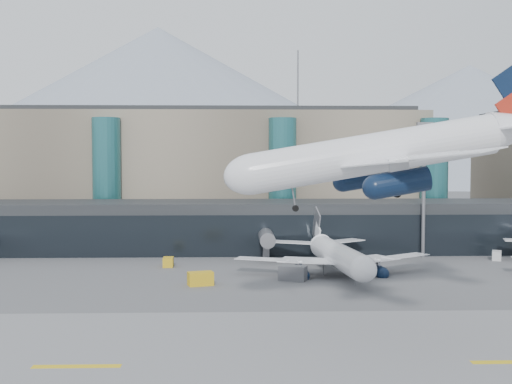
{
  "coord_description": "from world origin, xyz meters",
  "views": [
    {
      "loc": [
        -5.57,
        -72.34,
        18.79
      ],
      "look_at": [
        -2.35,
        32.0,
        13.31
      ],
      "focal_mm": 45.0,
      "sensor_mm": 36.0,
      "label": 1
    }
  ],
  "objects_px": {
    "lightmast_mid": "(424,182)",
    "veh_d": "(497,256)",
    "veh_c": "(293,273)",
    "jet_parked_mid": "(334,247)",
    "hero_jet": "(407,139)",
    "veh_g": "(362,260)",
    "veh_h": "(201,279)",
    "veh_b": "(168,262)"
  },
  "relations": [
    {
      "from": "lightmast_mid",
      "to": "veh_d",
      "type": "distance_m",
      "value": 18.96
    },
    {
      "from": "veh_c",
      "to": "lightmast_mid",
      "type": "bearing_deg",
      "value": 62.62
    },
    {
      "from": "jet_parked_mid",
      "to": "veh_d",
      "type": "distance_m",
      "value": 34.25
    },
    {
      "from": "lightmast_mid",
      "to": "hero_jet",
      "type": "distance_m",
      "value": 54.71
    },
    {
      "from": "veh_d",
      "to": "veh_g",
      "type": "xyz_separation_m",
      "value": [
        -25.68,
        -3.48,
        -0.18
      ]
    },
    {
      "from": "hero_jet",
      "to": "veh_h",
      "type": "relative_size",
      "value": 10.55
    },
    {
      "from": "lightmast_mid",
      "to": "veh_b",
      "type": "relative_size",
      "value": 9.12
    },
    {
      "from": "jet_parked_mid",
      "to": "veh_c",
      "type": "bearing_deg",
      "value": 127.56
    },
    {
      "from": "veh_d",
      "to": "veh_g",
      "type": "height_order",
      "value": "veh_d"
    },
    {
      "from": "hero_jet",
      "to": "veh_d",
      "type": "xyz_separation_m",
      "value": [
        29.75,
        47.49,
        -20.04
      ]
    },
    {
      "from": "hero_jet",
      "to": "veh_g",
      "type": "bearing_deg",
      "value": 81.95
    },
    {
      "from": "veh_d",
      "to": "veh_h",
      "type": "relative_size",
      "value": 0.8
    },
    {
      "from": "veh_b",
      "to": "veh_g",
      "type": "bearing_deg",
      "value": -88.69
    },
    {
      "from": "veh_b",
      "to": "lightmast_mid",
      "type": "bearing_deg",
      "value": -80.63
    },
    {
      "from": "lightmast_mid",
      "to": "hero_jet",
      "type": "bearing_deg",
      "value": -108.39
    },
    {
      "from": "hero_jet",
      "to": "veh_h",
      "type": "distance_m",
      "value": 40.03
    },
    {
      "from": "lightmast_mid",
      "to": "jet_parked_mid",
      "type": "xyz_separation_m",
      "value": [
        -19.47,
        -15.6,
        -10.2
      ]
    },
    {
      "from": "veh_d",
      "to": "hero_jet",
      "type": "bearing_deg",
      "value": 170.99
    },
    {
      "from": "lightmast_mid",
      "to": "veh_g",
      "type": "height_order",
      "value": "lightmast_mid"
    },
    {
      "from": "lightmast_mid",
      "to": "jet_parked_mid",
      "type": "distance_m",
      "value": 26.95
    },
    {
      "from": "jet_parked_mid",
      "to": "veh_g",
      "type": "relative_size",
      "value": 15.25
    },
    {
      "from": "veh_c",
      "to": "veh_h",
      "type": "relative_size",
      "value": 1.12
    },
    {
      "from": "veh_b",
      "to": "veh_h",
      "type": "relative_size",
      "value": 0.76
    },
    {
      "from": "veh_c",
      "to": "veh_h",
      "type": "height_order",
      "value": "veh_c"
    },
    {
      "from": "lightmast_mid",
      "to": "veh_h",
      "type": "distance_m",
      "value": 50.36
    },
    {
      "from": "veh_b",
      "to": "veh_g",
      "type": "xyz_separation_m",
      "value": [
        34.34,
        1.98,
        -0.15
      ]
    },
    {
      "from": "lightmast_mid",
      "to": "hero_jet",
      "type": "relative_size",
      "value": 0.66
    },
    {
      "from": "lightmast_mid",
      "to": "veh_h",
      "type": "bearing_deg",
      "value": -147.37
    },
    {
      "from": "jet_parked_mid",
      "to": "veh_c",
      "type": "xyz_separation_m",
      "value": [
        -7.42,
        -7.21,
        -3.08
      ]
    },
    {
      "from": "hero_jet",
      "to": "veh_c",
      "type": "distance_m",
      "value": 36.2
    },
    {
      "from": "veh_c",
      "to": "veh_g",
      "type": "xyz_separation_m",
      "value": [
        13.82,
        15.26,
        -0.49
      ]
    },
    {
      "from": "veh_h",
      "to": "jet_parked_mid",
      "type": "bearing_deg",
      "value": 10.16
    },
    {
      "from": "veh_b",
      "to": "veh_h",
      "type": "xyz_separation_m",
      "value": [
        6.53,
        -16.64,
        0.21
      ]
    },
    {
      "from": "veh_c",
      "to": "veh_g",
      "type": "height_order",
      "value": "veh_c"
    },
    {
      "from": "veh_b",
      "to": "veh_h",
      "type": "distance_m",
      "value": 17.88
    },
    {
      "from": "veh_c",
      "to": "veh_g",
      "type": "bearing_deg",
      "value": 70.16
    },
    {
      "from": "veh_h",
      "to": "veh_d",
      "type": "bearing_deg",
      "value": 6.35
    },
    {
      "from": "veh_b",
      "to": "jet_parked_mid",
      "type": "bearing_deg",
      "value": -104.25
    },
    {
      "from": "jet_parked_mid",
      "to": "veh_b",
      "type": "relative_size",
      "value": 12.27
    },
    {
      "from": "veh_g",
      "to": "veh_h",
      "type": "distance_m",
      "value": 33.47
    },
    {
      "from": "veh_h",
      "to": "veh_g",
      "type": "bearing_deg",
      "value": 17.7
    },
    {
      "from": "lightmast_mid",
      "to": "jet_parked_mid",
      "type": "height_order",
      "value": "lightmast_mid"
    }
  ]
}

